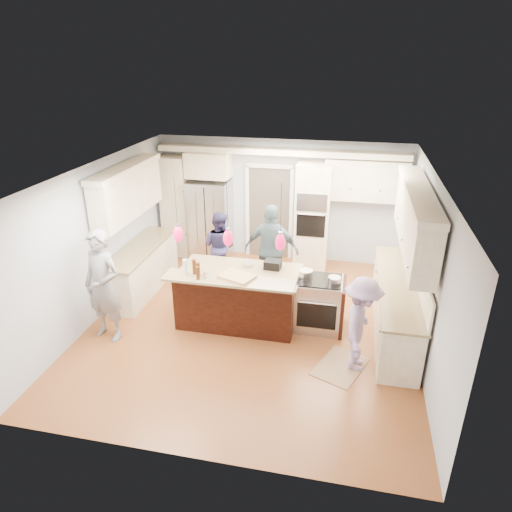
{
  "coord_description": "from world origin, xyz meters",
  "views": [
    {
      "loc": [
        1.5,
        -6.69,
        4.37
      ],
      "look_at": [
        0.0,
        0.35,
        1.15
      ],
      "focal_mm": 32.0,
      "sensor_mm": 36.0,
      "label": 1
    }
  ],
  "objects_px": {
    "island_range": "(320,304)",
    "person_far_left": "(220,246)",
    "refrigerator": "(210,220)",
    "kitchen_island": "(239,296)",
    "person_bar_end": "(103,286)"
  },
  "relations": [
    {
      "from": "island_range",
      "to": "person_far_left",
      "type": "distance_m",
      "value": 2.64
    },
    {
      "from": "island_range",
      "to": "person_far_left",
      "type": "bearing_deg",
      "value": 146.49
    },
    {
      "from": "refrigerator",
      "to": "person_far_left",
      "type": "relative_size",
      "value": 1.23
    },
    {
      "from": "island_range",
      "to": "kitchen_island",
      "type": "bearing_deg",
      "value": -176.92
    },
    {
      "from": "person_bar_end",
      "to": "refrigerator",
      "type": "bearing_deg",
      "value": 92.12
    },
    {
      "from": "person_bar_end",
      "to": "kitchen_island",
      "type": "bearing_deg",
      "value": 38.52
    },
    {
      "from": "refrigerator",
      "to": "island_range",
      "type": "xyz_separation_m",
      "value": [
        2.71,
        -2.49,
        -0.44
      ]
    },
    {
      "from": "refrigerator",
      "to": "person_far_left",
      "type": "height_order",
      "value": "refrigerator"
    },
    {
      "from": "refrigerator",
      "to": "island_range",
      "type": "bearing_deg",
      "value": -42.59
    },
    {
      "from": "island_range",
      "to": "person_far_left",
      "type": "height_order",
      "value": "person_far_left"
    },
    {
      "from": "kitchen_island",
      "to": "person_far_left",
      "type": "bearing_deg",
      "value": 117.18
    },
    {
      "from": "kitchen_island",
      "to": "person_far_left",
      "type": "relative_size",
      "value": 1.44
    },
    {
      "from": "kitchen_island",
      "to": "person_far_left",
      "type": "height_order",
      "value": "person_far_left"
    },
    {
      "from": "kitchen_island",
      "to": "refrigerator",
      "type": "bearing_deg",
      "value": 116.9
    },
    {
      "from": "kitchen_island",
      "to": "person_bar_end",
      "type": "distance_m",
      "value": 2.26
    }
  ]
}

